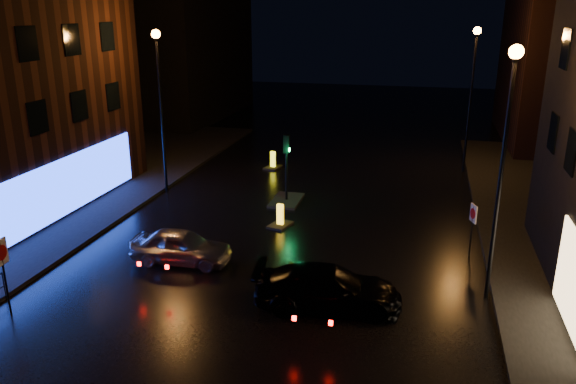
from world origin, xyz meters
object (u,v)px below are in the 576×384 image
at_px(silver_hatchback, 181,246).
at_px(road_sign_left, 2,259).
at_px(bollard_far, 273,165).
at_px(dark_sedan, 328,288).
at_px(traffic_signal, 286,192).
at_px(road_sign_right, 473,218).
at_px(bollard_near, 280,221).

relative_size(silver_hatchback, road_sign_left, 1.51).
bearing_deg(bollard_far, silver_hatchback, -77.73).
bearing_deg(dark_sedan, bollard_far, 14.28).
relative_size(traffic_signal, road_sign_right, 1.59).
bearing_deg(road_sign_right, bollard_far, -64.27).
height_order(road_sign_left, road_sign_right, road_sign_left).
height_order(dark_sedan, road_sign_left, road_sign_left).
height_order(silver_hatchback, bollard_far, silver_hatchback).
bearing_deg(traffic_signal, road_sign_right, -28.30).
distance_m(silver_hatchback, bollard_near, 5.35).
distance_m(silver_hatchback, road_sign_right, 11.35).
distance_m(road_sign_left, road_sign_right, 16.73).
bearing_deg(bollard_far, dark_sedan, -56.73).
distance_m(silver_hatchback, dark_sedan, 6.41).
distance_m(dark_sedan, bollard_far, 16.92).
height_order(bollard_near, road_sign_left, road_sign_left).
distance_m(traffic_signal, road_sign_left, 14.17).
bearing_deg(traffic_signal, bollard_far, 111.60).
relative_size(bollard_near, road_sign_left, 0.53).
bearing_deg(road_sign_right, traffic_signal, -48.81).
distance_m(dark_sedan, road_sign_left, 10.33).
distance_m(bollard_far, road_sign_right, 15.21).
bearing_deg(bollard_far, traffic_signal, -56.53).
xyz_separation_m(bollard_near, bollard_far, (-2.85, 9.15, 0.00)).
height_order(silver_hatchback, dark_sedan, dark_sedan).
relative_size(bollard_near, road_sign_right, 0.63).
distance_m(dark_sedan, road_sign_right, 7.17).
xyz_separation_m(bollard_far, road_sign_right, (10.94, -10.47, 1.39)).
height_order(silver_hatchback, bollard_near, silver_hatchback).
height_order(traffic_signal, road_sign_right, traffic_signal).
height_order(traffic_signal, bollard_far, traffic_signal).
height_order(traffic_signal, road_sign_left, traffic_signal).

